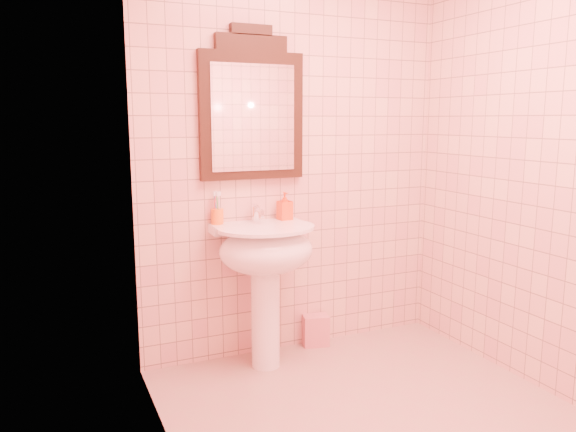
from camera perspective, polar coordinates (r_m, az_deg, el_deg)
name	(u,v)px	position (r m, az deg, el deg)	size (l,w,h in m)	color
floor	(389,426)	(2.95, 10.18, -20.29)	(2.20, 2.20, 0.00)	tan
back_wall	(295,156)	(3.53, 0.67, 6.15)	(2.00, 0.02, 2.50)	beige
pedestal_sink	(266,260)	(3.30, -2.29, -4.48)	(0.58, 0.58, 0.86)	white
faucet	(257,213)	(3.37, -3.18, 0.31)	(0.04, 0.16, 0.11)	white
mirror	(252,109)	(3.38, -3.68, 10.78)	(0.64, 0.06, 0.90)	black
toothbrush_cup	(217,216)	(3.34, -7.20, 0.00)	(0.07, 0.07, 0.17)	orange
soap_dispenser	(285,206)	(3.44, -0.34, 1.02)	(0.08, 0.08, 0.17)	#E44213
towel	(316,330)	(3.78, 2.83, -11.51)	(0.17, 0.11, 0.20)	#CA7678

